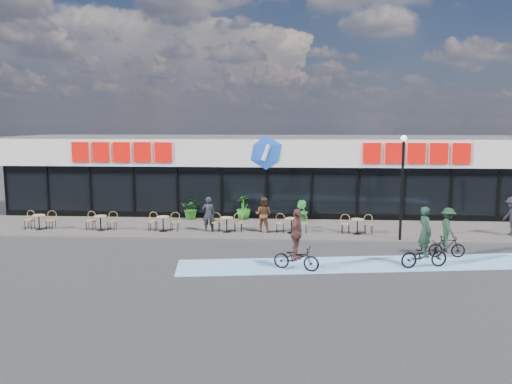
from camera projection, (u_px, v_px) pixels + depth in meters
The scene contains 20 objects.
ground at pixel (259, 252), 20.95m from camera, with size 120.00×120.00×0.00m, color #28282B.
sidewalk at pixel (264, 229), 25.39m from camera, with size 44.00×5.00×0.10m, color #504A47.
bike_lane at pixel (360, 264), 19.21m from camera, with size 14.00×2.20×0.01m, color #77AEE1.
building at pixel (269, 173), 30.44m from camera, with size 30.60×6.57×4.75m.
lamp_post at pixel (402, 178), 22.40m from camera, with size 0.28×0.28×4.76m.
bistro_set_0 at pixel (40, 220), 25.03m from camera, with size 1.54×0.62×0.90m.
bistro_set_1 at pixel (101, 221), 24.83m from camera, with size 1.54×0.62×0.90m.
bistro_set_2 at pixel (164, 222), 24.62m from camera, with size 1.54×0.62×0.90m.
bistro_set_3 at pixel (227, 223), 24.41m from camera, with size 1.54×0.62×0.90m.
bistro_set_4 at pixel (291, 223), 24.21m from camera, with size 1.54×0.62×0.90m.
bistro_set_5 at pixel (357, 224), 24.00m from camera, with size 1.54×0.62×0.90m.
potted_plant_left at pixel (191, 208), 27.57m from camera, with size 1.09×0.94×1.21m, color #1D5518.
potted_plant_mid at pixel (244, 207), 27.58m from camera, with size 0.77×0.77×1.37m, color #24651C.
potted_plant_right at pixel (302, 210), 27.23m from camera, with size 0.61×0.49×1.12m, color #1E6B25.
patron_left at pixel (209, 214), 24.44m from camera, with size 0.63×0.41×1.72m, color black.
patron_right at pixel (263, 215), 24.35m from camera, with size 0.84×0.65×1.72m, color #522E1D.
pedestrian_a at pixel (512, 216), 23.58m from camera, with size 1.19×0.69×1.85m, color black.
cyclist_a at pixel (424, 247), 18.68m from camera, with size 1.96×1.10×2.33m.
cyclist_b at pixel (448, 234), 20.04m from camera, with size 1.49×1.04×2.04m.
cyclist_c at pixel (296, 246), 18.36m from camera, with size 1.84×1.16×2.29m.
Camera 1 is at (1.24, -20.36, 5.42)m, focal length 35.00 mm.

